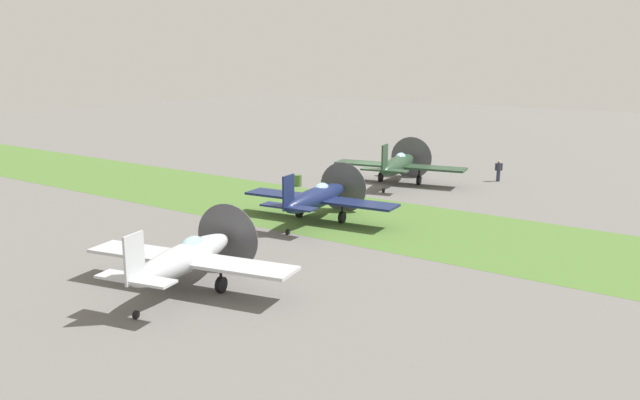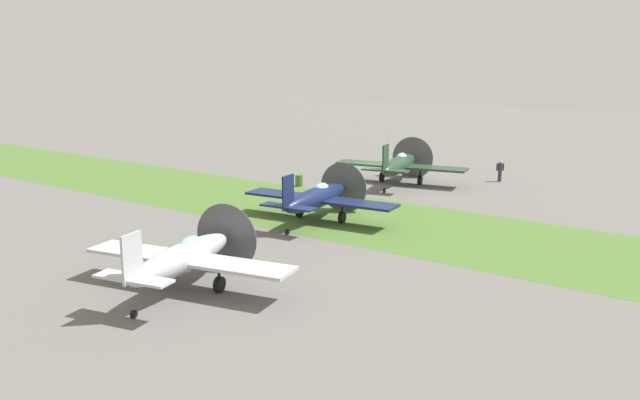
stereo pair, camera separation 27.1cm
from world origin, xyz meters
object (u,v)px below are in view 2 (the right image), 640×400
object	(u,v)px
airplane_lead	(400,164)
airplane_wingman	(318,197)
airplane_trail	(185,257)
fuel_drum	(299,180)
ground_crew_chief	(500,170)

from	to	relation	value
airplane_lead	airplane_wingman	size ratio (longest dim) A/B	1.04
airplane_trail	airplane_lead	bearing A→B (deg)	86.96
airplane_lead	fuel_drum	bearing A→B (deg)	-150.00
airplane_wingman	airplane_trail	size ratio (longest dim) A/B	1.00
airplane_trail	fuel_drum	world-z (taller)	airplane_trail
airplane_lead	airplane_trail	xyz separation A→B (m)	(4.09, -26.75, -0.07)
airplane_wingman	fuel_drum	distance (m)	11.22
airplane_lead	airplane_trail	world-z (taller)	airplane_lead
airplane_trail	ground_crew_chief	size ratio (longest dim) A/B	5.92
fuel_drum	ground_crew_chief	bearing A→B (deg)	42.41
fuel_drum	airplane_trail	bearing A→B (deg)	-64.77
airplane_wingman	ground_crew_chief	world-z (taller)	airplane_wingman
airplane_wingman	fuel_drum	bearing A→B (deg)	127.04
ground_crew_chief	airplane_wingman	bearing A→B (deg)	40.81
airplane_trail	fuel_drum	bearing A→B (deg)	103.48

